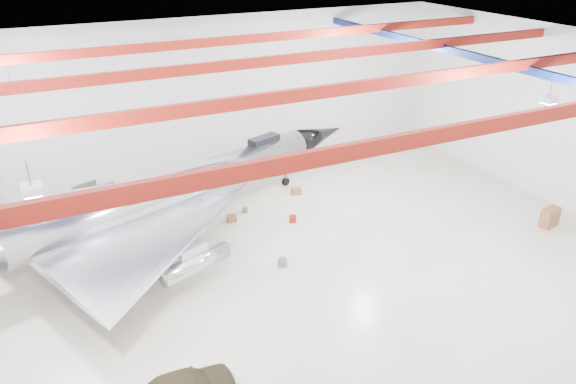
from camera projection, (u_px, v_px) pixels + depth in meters
floor at (273, 282)px, 28.32m from camera, size 40.00×40.00×0.00m
wall_back at (179, 102)px, 38.13m from camera, size 40.00×0.00×40.00m
wall_right at (570, 122)px, 34.07m from camera, size 0.00×30.00×30.00m
ceiling at (271, 63)px, 23.65m from camera, size 40.00×40.00×0.00m
ceiling_structure at (271, 79)px, 23.93m from camera, size 39.50×29.50×1.08m
jet_aircraft at (177, 192)px, 32.12m from camera, size 26.79×20.20×7.57m
desk at (550, 217)px, 33.40m from camera, size 1.35×0.85×1.16m
crate_ply at (119, 267)px, 29.16m from camera, size 0.57×0.45×0.40m
toolbox_red at (153, 237)px, 32.14m from camera, size 0.49×0.43×0.30m
engine_drum at (282, 263)px, 29.54m from camera, size 0.60×0.60×0.42m
parts_bin at (296, 191)px, 37.61m from camera, size 0.69×0.60×0.42m
tool_chest at (293, 219)px, 34.03m from camera, size 0.51×0.51×0.40m
oil_barrel at (232, 218)px, 34.10m from camera, size 0.62×0.52×0.39m
spares_box at (245, 210)px, 35.19m from camera, size 0.41×0.41×0.32m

